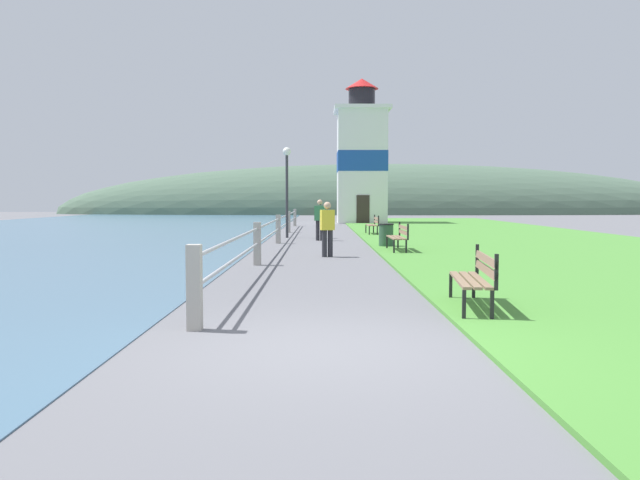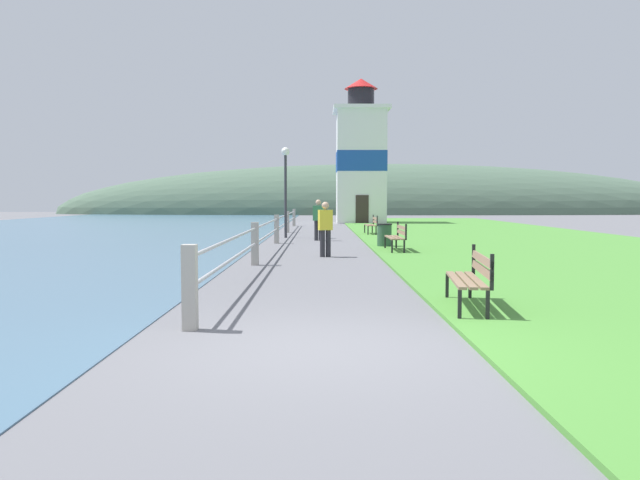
{
  "view_description": "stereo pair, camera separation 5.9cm",
  "coord_description": "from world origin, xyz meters",
  "px_view_note": "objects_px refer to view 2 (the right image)",
  "views": [
    {
      "loc": [
        -0.04,
        -6.88,
        1.66
      ],
      "look_at": [
        -0.07,
        14.29,
        0.3
      ],
      "focal_mm": 35.0,
      "sensor_mm": 36.0,
      "label": 1
    },
    {
      "loc": [
        0.02,
        -6.88,
        1.66
      ],
      "look_at": [
        -0.07,
        14.29,
        0.3
      ],
      "focal_mm": 35.0,
      "sensor_mm": 36.0,
      "label": 2
    }
  ],
  "objects_px": {
    "person_by_railing": "(328,227)",
    "trash_bin": "(387,236)",
    "park_bench_near": "(474,275)",
    "person_strolling": "(321,218)",
    "park_bench_midway": "(400,235)",
    "park_bench_far": "(375,224)",
    "lamp_post": "(288,175)",
    "lighthouse": "(363,160)"
  },
  "relations": [
    {
      "from": "person_by_railing",
      "to": "trash_bin",
      "type": "relative_size",
      "value": 1.91
    },
    {
      "from": "park_bench_midway",
      "to": "person_strolling",
      "type": "height_order",
      "value": "person_strolling"
    },
    {
      "from": "lighthouse",
      "to": "person_by_railing",
      "type": "xyz_separation_m",
      "value": [
        -2.77,
        -26.91,
        -3.69
      ]
    },
    {
      "from": "park_bench_near",
      "to": "lamp_post",
      "type": "bearing_deg",
      "value": -71.9
    },
    {
      "from": "lighthouse",
      "to": "person_strolling",
      "type": "bearing_deg",
      "value": -98.7
    },
    {
      "from": "person_strolling",
      "to": "person_by_railing",
      "type": "distance_m",
      "value": 7.33
    },
    {
      "from": "lighthouse",
      "to": "park_bench_midway",
      "type": "bearing_deg",
      "value": -91.08
    },
    {
      "from": "park_bench_midway",
      "to": "lamp_post",
      "type": "height_order",
      "value": "lamp_post"
    },
    {
      "from": "park_bench_near",
      "to": "trash_bin",
      "type": "xyz_separation_m",
      "value": [
        -0.02,
        12.42,
        -0.12
      ]
    },
    {
      "from": "park_bench_midway",
      "to": "lamp_post",
      "type": "distance_m",
      "value": 8.85
    },
    {
      "from": "park_bench_far",
      "to": "person_by_railing",
      "type": "relative_size",
      "value": 1.12
    },
    {
      "from": "park_bench_far",
      "to": "lighthouse",
      "type": "bearing_deg",
      "value": -92.68
    },
    {
      "from": "lighthouse",
      "to": "person_strolling",
      "type": "relative_size",
      "value": 6.15
    },
    {
      "from": "park_bench_far",
      "to": "trash_bin",
      "type": "bearing_deg",
      "value": 87.33
    },
    {
      "from": "person_by_railing",
      "to": "lamp_post",
      "type": "distance_m",
      "value": 9.57
    },
    {
      "from": "park_bench_near",
      "to": "trash_bin",
      "type": "bearing_deg",
      "value": -83.56
    },
    {
      "from": "person_strolling",
      "to": "lamp_post",
      "type": "bearing_deg",
      "value": 52.7
    },
    {
      "from": "park_bench_far",
      "to": "lighthouse",
      "type": "xyz_separation_m",
      "value": [
        0.46,
        15.53,
        4.02
      ]
    },
    {
      "from": "park_bench_midway",
      "to": "lamp_post",
      "type": "relative_size",
      "value": 0.5
    },
    {
      "from": "park_bench_midway",
      "to": "park_bench_far",
      "type": "xyz_separation_m",
      "value": [
        0.02,
        9.75,
        -0.0
      ]
    },
    {
      "from": "person_by_railing",
      "to": "trash_bin",
      "type": "distance_m",
      "value": 4.11
    },
    {
      "from": "person_by_railing",
      "to": "person_strolling",
      "type": "bearing_deg",
      "value": -13.51
    },
    {
      "from": "park_bench_near",
      "to": "park_bench_far",
      "type": "relative_size",
      "value": 1.07
    },
    {
      "from": "park_bench_midway",
      "to": "trash_bin",
      "type": "distance_m",
      "value": 1.89
    },
    {
      "from": "park_bench_far",
      "to": "person_strolling",
      "type": "xyz_separation_m",
      "value": [
        -2.54,
        -4.05,
        0.37
      ]
    },
    {
      "from": "lighthouse",
      "to": "person_by_railing",
      "type": "height_order",
      "value": "lighthouse"
    },
    {
      "from": "park_bench_midway",
      "to": "person_strolling",
      "type": "distance_m",
      "value": 6.24
    },
    {
      "from": "park_bench_midway",
      "to": "lamp_post",
      "type": "xyz_separation_m",
      "value": [
        -3.96,
        7.6,
        2.2
      ]
    },
    {
      "from": "park_bench_midway",
      "to": "lamp_post",
      "type": "bearing_deg",
      "value": -62.69
    },
    {
      "from": "park_bench_far",
      "to": "lamp_post",
      "type": "height_order",
      "value": "lamp_post"
    },
    {
      "from": "lamp_post",
      "to": "park_bench_near",
      "type": "bearing_deg",
      "value": -78.25
    },
    {
      "from": "lighthouse",
      "to": "person_by_railing",
      "type": "relative_size",
      "value": 6.41
    },
    {
      "from": "person_strolling",
      "to": "person_by_railing",
      "type": "xyz_separation_m",
      "value": [
        0.22,
        -7.33,
        -0.04
      ]
    },
    {
      "from": "park_bench_near",
      "to": "person_by_railing",
      "type": "distance_m",
      "value": 9.16
    },
    {
      "from": "park_bench_midway",
      "to": "person_strolling",
      "type": "xyz_separation_m",
      "value": [
        -2.52,
        5.7,
        0.37
      ]
    },
    {
      "from": "person_strolling",
      "to": "trash_bin",
      "type": "distance_m",
      "value": 4.49
    },
    {
      "from": "person_strolling",
      "to": "trash_bin",
      "type": "xyz_separation_m",
      "value": [
        2.31,
        -3.82,
        -0.49
      ]
    },
    {
      "from": "park_bench_near",
      "to": "person_strolling",
      "type": "bearing_deg",
      "value": -75.48
    },
    {
      "from": "park_bench_near",
      "to": "person_by_railing",
      "type": "relative_size",
      "value": 1.2
    },
    {
      "from": "person_strolling",
      "to": "trash_bin",
      "type": "height_order",
      "value": "person_strolling"
    },
    {
      "from": "park_bench_midway",
      "to": "trash_bin",
      "type": "height_order",
      "value": "park_bench_midway"
    },
    {
      "from": "park_bench_far",
      "to": "lamp_post",
      "type": "distance_m",
      "value": 5.03
    }
  ]
}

